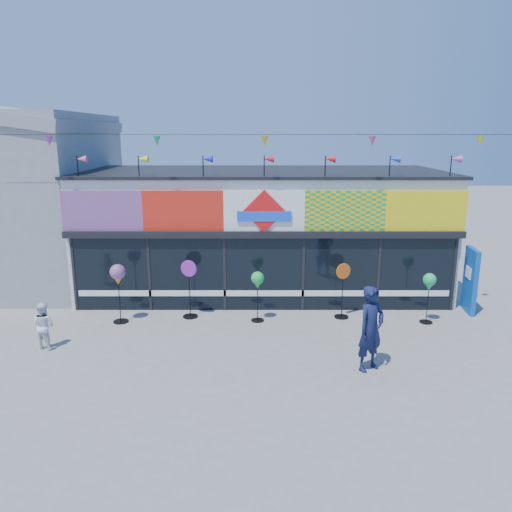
{
  "coord_description": "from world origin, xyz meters",
  "views": [
    {
      "loc": [
        -0.24,
        -11.22,
        5.38
      ],
      "look_at": [
        -0.24,
        2.0,
        2.08
      ],
      "focal_mm": 35.0,
      "sensor_mm": 36.0,
      "label": 1
    }
  ],
  "objects_px": {
    "spinner_2": "(258,282)",
    "child": "(44,325)",
    "spinner_1": "(189,287)",
    "adult_man": "(371,329)",
    "spinner_3": "(343,289)",
    "spinner_4": "(429,283)",
    "spinner_0": "(118,276)",
    "blue_sign": "(470,280)"
  },
  "relations": [
    {
      "from": "spinner_2",
      "to": "child",
      "type": "height_order",
      "value": "spinner_2"
    },
    {
      "from": "spinner_1",
      "to": "adult_man",
      "type": "distance_m",
      "value": 5.7
    },
    {
      "from": "spinner_1",
      "to": "spinner_3",
      "type": "bearing_deg",
      "value": -0.43
    },
    {
      "from": "spinner_1",
      "to": "spinner_3",
      "type": "distance_m",
      "value": 4.51
    },
    {
      "from": "spinner_2",
      "to": "spinner_4",
      "type": "bearing_deg",
      "value": -1.58
    },
    {
      "from": "spinner_0",
      "to": "spinner_3",
      "type": "xyz_separation_m",
      "value": [
        6.48,
        0.38,
        -0.51
      ]
    },
    {
      "from": "spinner_1",
      "to": "spinner_3",
      "type": "xyz_separation_m",
      "value": [
        4.51,
        -0.03,
        -0.05
      ]
    },
    {
      "from": "blue_sign",
      "to": "spinner_1",
      "type": "bearing_deg",
      "value": -170.97
    },
    {
      "from": "spinner_2",
      "to": "child",
      "type": "bearing_deg",
      "value": -161.03
    },
    {
      "from": "spinner_0",
      "to": "child",
      "type": "xyz_separation_m",
      "value": [
        -1.46,
        -1.77,
        -0.78
      ]
    },
    {
      "from": "spinner_4",
      "to": "adult_man",
      "type": "relative_size",
      "value": 0.74
    },
    {
      "from": "blue_sign",
      "to": "spinner_1",
      "type": "distance_m",
      "value": 8.5
    },
    {
      "from": "spinner_4",
      "to": "adult_man",
      "type": "distance_m",
      "value": 3.73
    },
    {
      "from": "adult_man",
      "to": "spinner_2",
      "type": "bearing_deg",
      "value": 94.94
    },
    {
      "from": "spinner_4",
      "to": "adult_man",
      "type": "height_order",
      "value": "adult_man"
    },
    {
      "from": "blue_sign",
      "to": "spinner_3",
      "type": "distance_m",
      "value": 4.01
    },
    {
      "from": "blue_sign",
      "to": "spinner_3",
      "type": "height_order",
      "value": "blue_sign"
    },
    {
      "from": "spinner_0",
      "to": "spinner_1",
      "type": "bearing_deg",
      "value": 11.75
    },
    {
      "from": "spinner_1",
      "to": "child",
      "type": "xyz_separation_m",
      "value": [
        -3.43,
        -2.18,
        -0.32
      ]
    },
    {
      "from": "adult_man",
      "to": "child",
      "type": "xyz_separation_m",
      "value": [
        -8.02,
        1.19,
        -0.4
      ]
    },
    {
      "from": "spinner_1",
      "to": "child",
      "type": "bearing_deg",
      "value": -147.53
    },
    {
      "from": "spinner_2",
      "to": "child",
      "type": "distance_m",
      "value": 5.78
    },
    {
      "from": "blue_sign",
      "to": "adult_man",
      "type": "height_order",
      "value": "adult_man"
    },
    {
      "from": "spinner_0",
      "to": "spinner_1",
      "type": "relative_size",
      "value": 0.99
    },
    {
      "from": "child",
      "to": "spinner_1",
      "type": "bearing_deg",
      "value": -128.76
    },
    {
      "from": "spinner_2",
      "to": "spinner_3",
      "type": "xyz_separation_m",
      "value": [
        2.5,
        0.28,
        -0.32
      ]
    },
    {
      "from": "blue_sign",
      "to": "spinner_4",
      "type": "bearing_deg",
      "value": -143.55
    },
    {
      "from": "adult_man",
      "to": "child",
      "type": "height_order",
      "value": "adult_man"
    },
    {
      "from": "blue_sign",
      "to": "adult_man",
      "type": "xyz_separation_m",
      "value": [
        -3.89,
        -3.86,
        0.01
      ]
    },
    {
      "from": "spinner_4",
      "to": "adult_man",
      "type": "bearing_deg",
      "value": -128.31
    },
    {
      "from": "spinner_1",
      "to": "blue_sign",
      "type": "bearing_deg",
      "value": 3.33
    },
    {
      "from": "spinner_3",
      "to": "adult_man",
      "type": "xyz_separation_m",
      "value": [
        0.08,
        -3.33,
        0.12
      ]
    },
    {
      "from": "blue_sign",
      "to": "spinner_0",
      "type": "xyz_separation_m",
      "value": [
        -10.45,
        -0.9,
        0.39
      ]
    },
    {
      "from": "spinner_0",
      "to": "blue_sign",
      "type": "bearing_deg",
      "value": 4.94
    },
    {
      "from": "spinner_2",
      "to": "spinner_3",
      "type": "bearing_deg",
      "value": 6.35
    },
    {
      "from": "spinner_3",
      "to": "child",
      "type": "height_order",
      "value": "spinner_3"
    },
    {
      "from": "blue_sign",
      "to": "spinner_1",
      "type": "relative_size",
      "value": 1.13
    },
    {
      "from": "spinner_1",
      "to": "spinner_4",
      "type": "height_order",
      "value": "spinner_1"
    },
    {
      "from": "spinner_3",
      "to": "adult_man",
      "type": "bearing_deg",
      "value": -88.61
    },
    {
      "from": "spinner_1",
      "to": "spinner_2",
      "type": "xyz_separation_m",
      "value": [
        2.01,
        -0.31,
        0.27
      ]
    },
    {
      "from": "spinner_4",
      "to": "blue_sign",
      "type": "bearing_deg",
      "value": 30.75
    },
    {
      "from": "spinner_1",
      "to": "spinner_2",
      "type": "relative_size",
      "value": 1.17
    }
  ]
}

